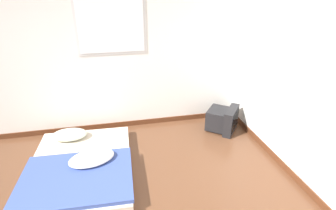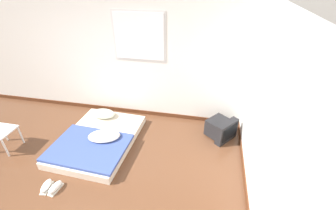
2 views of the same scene
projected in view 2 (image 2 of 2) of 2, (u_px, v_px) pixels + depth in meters
ground_plane at (58, 201)px, 3.30m from camera, size 20.00×20.00×0.00m
wall_back at (115, 59)px, 4.69m from camera, size 7.84×0.08×2.60m
wall_right at (281, 168)px, 2.16m from camera, size 0.08×7.33×2.60m
mattress_bed at (98, 139)px, 4.33m from camera, size 1.40×1.81×0.29m
crt_tv at (221, 129)px, 4.44m from camera, size 0.65×0.65×0.42m
side_stool at (2, 133)px, 4.08m from camera, size 0.42×0.42×0.41m
sneaker_pair at (51, 187)px, 3.44m from camera, size 0.29×0.28×0.10m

